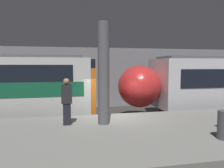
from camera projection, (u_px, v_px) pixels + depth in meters
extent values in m
plane|color=#33302D|center=(114.00, 135.00, 9.93)|extent=(120.00, 120.00, 0.00)
cube|color=slate|center=(130.00, 145.00, 7.32)|extent=(40.00, 5.25, 0.98)
cube|color=gray|center=(95.00, 78.00, 16.34)|extent=(50.00, 0.15, 4.46)
cylinder|color=#56565B|center=(104.00, 74.00, 8.00)|extent=(0.43, 0.43, 3.75)
ellipsoid|color=red|center=(139.00, 86.00, 12.51)|extent=(2.42, 2.66, 2.39)
sphere|color=#F2EFCC|center=(123.00, 94.00, 12.35)|extent=(0.20, 0.20, 0.20)
cube|color=orange|center=(90.00, 89.00, 11.94)|extent=(0.25, 2.83, 2.27)
cube|color=black|center=(90.00, 68.00, 11.84)|extent=(0.25, 2.55, 0.91)
sphere|color=#EA4C42|center=(95.00, 98.00, 11.37)|extent=(0.18, 0.18, 0.18)
sphere|color=#EA4C42|center=(92.00, 94.00, 12.64)|extent=(0.18, 0.18, 0.18)
cube|color=black|center=(67.00, 114.00, 7.98)|extent=(0.28, 0.20, 0.79)
cube|color=#232328|center=(67.00, 94.00, 7.92)|extent=(0.38, 0.24, 0.69)
sphere|color=#9E7051|center=(66.00, 81.00, 7.88)|extent=(0.22, 0.22, 0.22)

